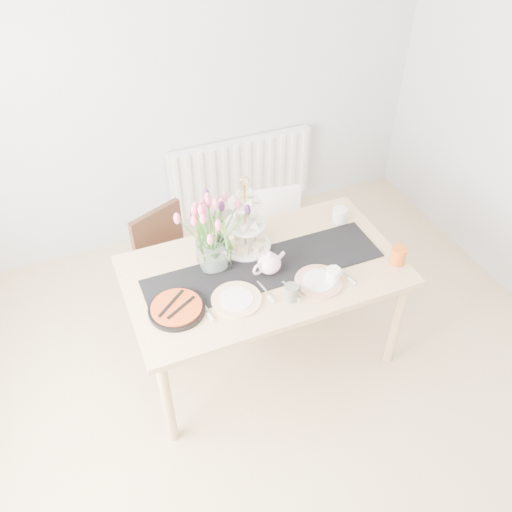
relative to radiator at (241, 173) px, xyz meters
name	(u,v)px	position (x,y,z in m)	size (l,w,h in m)	color
room_shell	(319,291)	(-0.50, -2.19, 0.85)	(4.50, 4.50, 4.50)	tan
radiator	(241,173)	(0.00, 0.00, 0.00)	(1.20, 0.08, 0.60)	white
dining_table	(264,278)	(-0.41, -1.44, 0.22)	(1.60, 0.90, 0.75)	tan
chair_brown	(170,258)	(-0.83, -0.80, 0.01)	(0.52, 0.52, 0.79)	#371F14
chair_white	(276,237)	(-0.08, -0.87, 0.01)	(0.45, 0.45, 0.79)	white
table_runner	(264,268)	(-0.41, -1.44, 0.30)	(1.40, 0.35, 0.01)	black
tulip_vase	(211,222)	(-0.67, -1.30, 0.62)	(0.59, 0.59, 0.50)	silver
cake_stand	(245,230)	(-0.44, -1.21, 0.43)	(0.31, 0.31, 0.45)	gold
teapot	(269,263)	(-0.40, -1.47, 0.37)	(0.22, 0.18, 0.14)	white
cream_jug	(340,215)	(0.21, -1.21, 0.35)	(0.09, 0.09, 0.09)	white
tart_tin	(177,309)	(-0.97, -1.56, 0.32)	(0.31, 0.31, 0.04)	black
mug_grey	(291,293)	(-0.38, -1.71, 0.35)	(0.08, 0.08, 0.09)	slate
mug_white	(333,276)	(-0.10, -1.68, 0.35)	(0.08, 0.08, 0.09)	white
mug_orange	(398,256)	(0.32, -1.69, 0.35)	(0.09, 0.09, 0.11)	orange
plate_left	(236,299)	(-0.65, -1.61, 0.31)	(0.28, 0.28, 0.01)	white
plate_right	(319,281)	(-0.18, -1.66, 0.31)	(0.27, 0.27, 0.01)	silver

